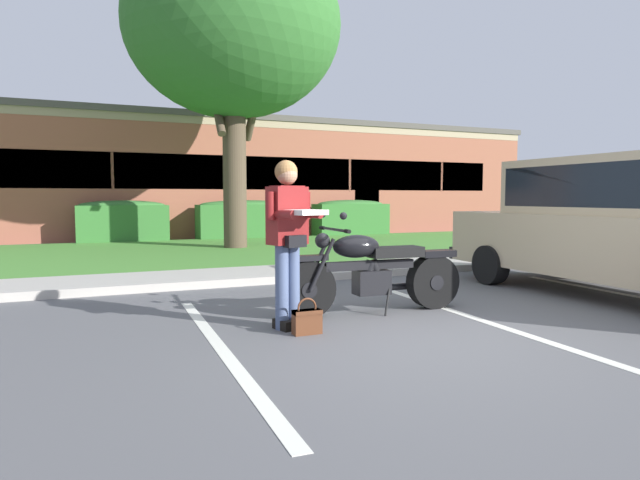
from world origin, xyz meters
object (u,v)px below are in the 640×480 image
object	(u,v)px
hedge_left	(123,221)
rider_person	(289,230)
brick_building	(208,180)
parked_suv_adjacent	(620,226)
motorcycle	(380,271)
handbag	(307,319)
hedge_center_left	(247,219)
hedge_center_right	(351,217)
shade_tree	(233,27)

from	to	relation	value
hedge_left	rider_person	bearing A→B (deg)	-86.45
brick_building	hedge_left	bearing A→B (deg)	-123.24
rider_person	parked_suv_adjacent	bearing A→B (deg)	-0.94
motorcycle	hedge_left	bearing A→B (deg)	99.76
handbag	hedge_center_left	bearing A→B (deg)	76.49
motorcycle	brick_building	size ratio (longest dim) A/B	0.09
hedge_left	brick_building	xyz separation A→B (m)	(3.77, 5.75, 1.39)
hedge_center_left	hedge_center_right	bearing A→B (deg)	0.00
shade_tree	hedge_center_right	bearing A→B (deg)	33.80
hedge_left	brick_building	world-z (taller)	brick_building
hedge_center_right	hedge_center_left	bearing A→B (deg)	180.00
handbag	hedge_center_left	distance (m)	12.50
handbag	brick_building	bearing A→B (deg)	80.63
hedge_center_left	brick_building	bearing A→B (deg)	89.65
handbag	motorcycle	bearing A→B (deg)	27.51
rider_person	hedge_center_right	size ratio (longest dim) A/B	0.66
hedge_left	motorcycle	bearing A→B (deg)	-80.24
rider_person	hedge_center_right	distance (m)	13.64
handbag	brick_building	world-z (taller)	brick_building
motorcycle	rider_person	size ratio (longest dim) A/B	1.32
motorcycle	hedge_left	distance (m)	11.70
brick_building	parked_suv_adjacent	bearing A→B (deg)	-84.63
hedge_center_right	brick_building	bearing A→B (deg)	122.76
hedge_center_right	handbag	bearing A→B (deg)	-118.72
motorcycle	hedge_center_left	world-z (taller)	hedge_center_left
shade_tree	hedge_center_right	xyz separation A→B (m)	(5.00, 3.35, -4.89)
motorcycle	hedge_center_left	bearing A→B (deg)	81.36
motorcycle	hedge_center_right	world-z (taller)	hedge_center_right
rider_person	handbag	size ratio (longest dim) A/B	4.74
rider_person	shade_tree	distance (m)	9.80
shade_tree	brick_building	world-z (taller)	shade_tree
handbag	hedge_center_left	world-z (taller)	hedge_center_left
brick_building	rider_person	bearing A→B (deg)	-99.78
motorcycle	hedge_center_right	size ratio (longest dim) A/B	0.87
hedge_left	parked_suv_adjacent	bearing A→B (deg)	-65.53
hedge_center_right	brick_building	size ratio (longest dim) A/B	0.11
shade_tree	hedge_center_left	bearing A→B (deg)	69.29
hedge_center_left	hedge_center_right	world-z (taller)	same
rider_person	brick_building	size ratio (longest dim) A/B	0.07
hedge_center_left	motorcycle	bearing A→B (deg)	-98.64
motorcycle	hedge_center_right	distance (m)	12.77
parked_suv_adjacent	hedge_center_right	distance (m)	12.11
motorcycle	brick_building	distance (m)	17.45
shade_tree	hedge_left	bearing A→B (deg)	126.41
handbag	hedge_left	size ratio (longest dim) A/B	0.14
hedge_left	hedge_center_left	distance (m)	3.73
handbag	hedge_left	world-z (taller)	hedge_left
motorcycle	shade_tree	size ratio (longest dim) A/B	0.29
handbag	hedge_center_right	distance (m)	13.85
handbag	hedge_center_left	size ratio (longest dim) A/B	0.12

